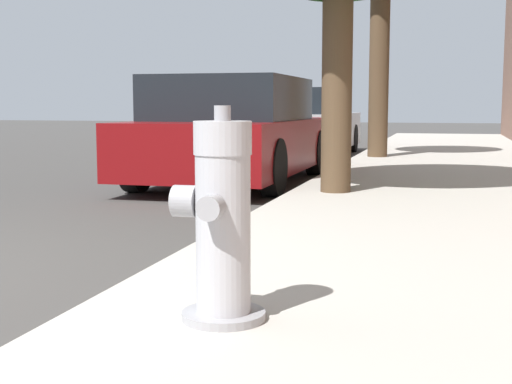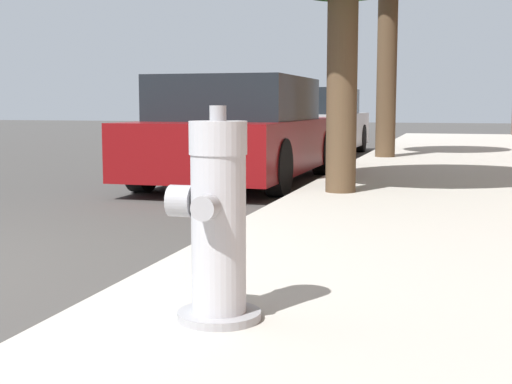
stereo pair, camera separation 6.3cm
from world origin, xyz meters
name	(u,v)px [view 2 (the right image)]	position (x,y,z in m)	size (l,w,h in m)	color
sidewalk_slab	(438,327)	(3.60, 0.00, 0.07)	(3.14, 40.00, 0.15)	#B7B2A8
fire_hydrant	(217,223)	(2.71, -0.37, 0.55)	(0.39, 0.39, 0.88)	#97979C
parked_car_near	(241,132)	(0.87, 5.93, 0.67)	(1.88, 4.28, 1.39)	maroon
parked_car_mid	(311,123)	(0.72, 11.33, 0.66)	(1.85, 4.32, 1.36)	#B7B7BC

